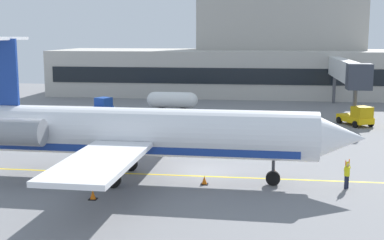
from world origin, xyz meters
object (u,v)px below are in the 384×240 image
at_px(pushback_tractor, 100,106).
at_px(marshaller, 347,174).
at_px(regional_jet, 131,132).
at_px(baggage_tug, 357,117).
at_px(fuel_tank, 172,100).

distance_m(pushback_tractor, marshaller, 36.61).
relative_size(regional_jet, marshaller, 15.88).
height_order(regional_jet, pushback_tractor, regional_jet).
bearing_deg(regional_jet, pushback_tractor, 111.77).
bearing_deg(regional_jet, baggage_tug, 51.36).
xyz_separation_m(baggage_tug, fuel_tank, (-20.78, 8.08, 0.34)).
bearing_deg(regional_jet, fuel_tank, 95.00).
distance_m(regional_jet, pushback_tractor, 29.23).
relative_size(regional_jet, baggage_tug, 6.58).
bearing_deg(baggage_tug, fuel_tank, 158.74).
height_order(regional_jet, fuel_tank, regional_jet).
relative_size(pushback_tractor, marshaller, 2.41).
bearing_deg(marshaller, baggage_tug, 78.75).
distance_m(baggage_tug, pushback_tractor, 29.24).
bearing_deg(pushback_tractor, fuel_tank, 24.22).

